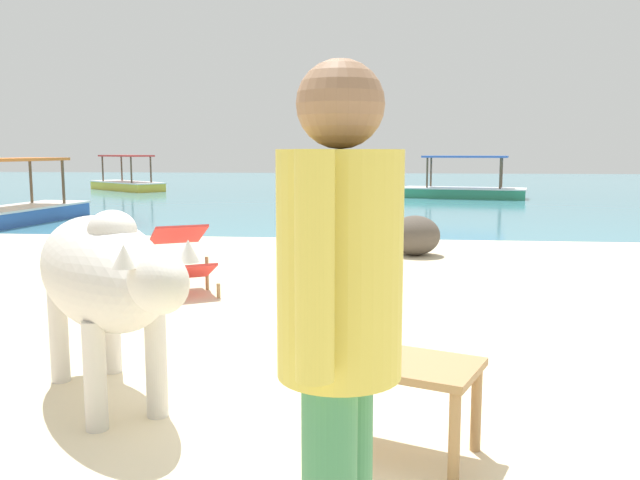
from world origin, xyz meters
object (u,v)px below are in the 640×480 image
deck_chair_far (182,255)px  boat_green (464,189)px  low_bench_table (394,374)px  boat_blue (16,209)px  boat_teal (331,181)px  bottle (363,333)px  boat_yellow (127,183)px  cow (103,274)px  person_standing (339,327)px

deck_chair_far → boat_green: (4.28, 14.35, -0.13)m
low_bench_table → boat_blue: (-7.47, 9.47, -0.12)m
boat_teal → boat_blue: bearing=-160.7°
low_bench_table → bottle: (-0.15, 0.00, 0.19)m
low_bench_table → bottle: size_ratio=2.93×
deck_chair_far → boat_blue: (-5.41, 6.19, -0.13)m
boat_blue → boat_yellow: size_ratio=1.05×
boat_green → deck_chair_far: bearing=85.4°
low_bench_table → boat_blue: size_ratio=0.23×
boat_green → boat_teal: size_ratio=1.08×
bottle → deck_chair_far: bottle is taller
cow → boat_green: 17.59m
bottle → boat_green: boat_green is taller
boat_yellow → bottle: bearing=-25.4°
person_standing → boat_yellow: size_ratio=0.45×
cow → low_bench_table: cow is taller
boat_green → boat_yellow: bearing=-1.6°
cow → person_standing: size_ratio=1.08×
person_standing → deck_chair_far: bearing=123.5°
cow → boat_teal: size_ratio=0.50×
cow → boat_green: bearing=128.5°
person_standing → boat_teal: (-2.17, 23.94, -0.70)m
bottle → person_standing: person_standing is taller
boat_blue → boat_teal: same height
deck_chair_far → person_standing: (1.91, -4.60, 0.56)m
cow → boat_blue: 10.76m
bottle → cow: bearing=162.3°
cow → boat_teal: bearing=142.9°
person_standing → boat_teal: person_standing is taller
boat_teal → bottle: bearing=-133.8°
bottle → boat_teal: size_ratio=0.08×
deck_chair_far → boat_yellow: 18.83m
boat_green → bottle: bearing=94.3°
boat_green → cow: bearing=89.4°
boat_yellow → person_standing: bearing=-26.8°
boat_blue → low_bench_table: bearing=-136.6°
deck_chair_far → boat_yellow: (-7.63, 17.22, -0.13)m
boat_blue → boat_yellow: (-2.22, 11.02, 0.00)m
boat_yellow → cow: bearing=-28.4°
deck_chair_far → boat_yellow: bearing=173.3°
person_standing → boat_green: size_ratio=0.42×
boat_blue → person_standing: bearing=-140.7°
person_standing → boat_green: 19.11m
deck_chair_far → person_standing: bearing=-8.0°
bottle → boat_yellow: 22.61m
boat_blue → boat_teal: size_ratio=1.06×
cow → boat_yellow: 21.61m
low_bench_table → person_standing: (-0.16, -1.32, 0.58)m
boat_blue → boat_yellow: 11.25m
boat_green → low_bench_table: bearing=94.8°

